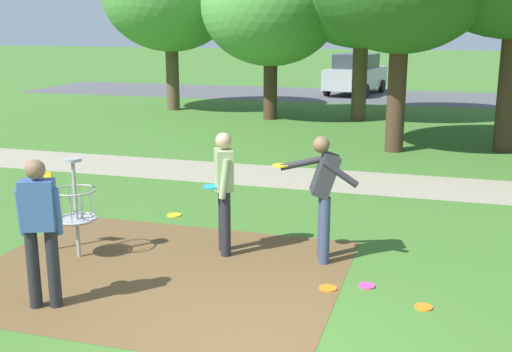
{
  "coord_description": "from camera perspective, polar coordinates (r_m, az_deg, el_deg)",
  "views": [
    {
      "loc": [
        1.63,
        -5.27,
        3.11
      ],
      "look_at": [
        -0.87,
        3.11,
        1.0
      ],
      "focal_mm": 43.93,
      "sensor_mm": 36.0,
      "label": 1
    }
  ],
  "objects": [
    {
      "name": "tree_far_center",
      "position": [
        21.2,
        1.35,
        15.19
      ],
      "size": [
        4.58,
        4.58,
        5.68
      ],
      "color": "#422D1E",
      "rests_on": "ground"
    },
    {
      "name": "player_foreground_watching",
      "position": [
        8.56,
        -2.95,
        -0.93
      ],
      "size": [
        0.45,
        0.49,
        1.71
      ],
      "color": "#232328",
      "rests_on": "ground"
    },
    {
      "name": "parked_car_leftmost",
      "position": [
        29.61,
        9.07,
        9.15
      ],
      "size": [
        2.51,
        4.45,
        1.84
      ],
      "color": "#B2B7BC",
      "rests_on": "ground"
    },
    {
      "name": "gravel_path",
      "position": [
        12.94,
        8.92,
        -0.5
      ],
      "size": [
        40.0,
        1.9,
        0.0
      ],
      "primitive_type": "cube",
      "color": "gray",
      "rests_on": "ground"
    },
    {
      "name": "player_waiting_left",
      "position": [
        7.3,
        -19.08,
        -4.26
      ],
      "size": [
        0.5,
        0.45,
        1.71
      ],
      "color": "#232328",
      "rests_on": "ground"
    },
    {
      "name": "frisbee_near_basket",
      "position": [
        10.61,
        -7.45,
        -3.55
      ],
      "size": [
        0.24,
        0.24,
        0.02
      ],
      "primitive_type": "cylinder",
      "color": "gold",
      "rests_on": "ground"
    },
    {
      "name": "parking_lot_strip",
      "position": [
        28.73,
        13.41,
        6.98
      ],
      "size": [
        36.0,
        6.0,
        0.01
      ],
      "primitive_type": "cube",
      "color": "#4C4C51",
      "rests_on": "ground"
    },
    {
      "name": "disc_golf_basket",
      "position": [
        8.85,
        -16.39,
        -2.43
      ],
      "size": [
        0.98,
        0.58,
        1.39
      ],
      "color": "#9E9EA3",
      "rests_on": "ground"
    },
    {
      "name": "player_throwing",
      "position": [
        8.32,
        6.16,
        -1.3
      ],
      "size": [
        1.17,
        0.46,
        1.71
      ],
      "color": "#384260",
      "rests_on": "ground"
    },
    {
      "name": "frisbee_far_left",
      "position": [
        7.47,
        15.01,
        -11.46
      ],
      "size": [
        0.2,
        0.2,
        0.02
      ],
      "primitive_type": "cylinder",
      "color": "orange",
      "rests_on": "ground"
    },
    {
      "name": "frisbee_mid_grass",
      "position": [
        7.74,
        6.57,
        -10.13
      ],
      "size": [
        0.22,
        0.22,
        0.02
      ],
      "primitive_type": "cylinder",
      "color": "orange",
      "rests_on": "ground"
    },
    {
      "name": "dirt_tee_pad",
      "position": [
        8.27,
        -8.92,
        -8.67
      ],
      "size": [
        4.69,
        3.79,
        0.01
      ],
      "primitive_type": "cube",
      "color": "brown",
      "rests_on": "ground"
    },
    {
      "name": "frisbee_by_tee",
      "position": [
        7.88,
        10.06,
        -9.81
      ],
      "size": [
        0.2,
        0.2,
        0.02
      ],
      "primitive_type": "cylinder",
      "color": "#E53D99",
      "rests_on": "ground"
    }
  ]
}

